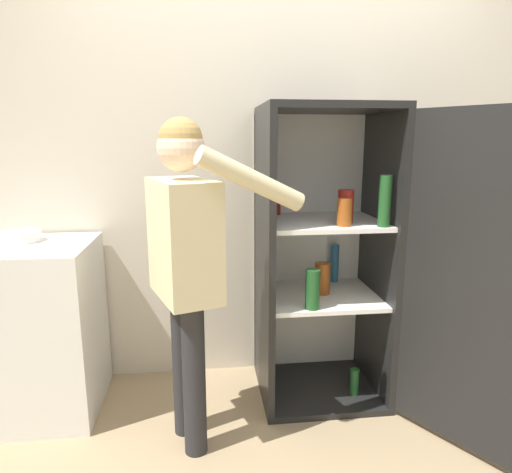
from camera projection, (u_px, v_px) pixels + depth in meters
The scene contains 6 objects.
ground_plane at pixel (304, 467), 2.06m from camera, with size 12.00×12.00×0.00m, color tan.
wall_back at pixel (272, 168), 2.74m from camera, with size 7.00×0.06×2.55m.
refrigerator at pixel (349, 260), 2.45m from camera, with size 1.08×1.19×1.62m.
person at pixel (186, 247), 2.04m from camera, with size 0.71×0.53×1.54m.
counter at pixel (34, 329), 2.42m from camera, with size 0.64×0.60×0.92m.
bowl at pixel (20, 236), 2.39m from camera, with size 0.21×0.21×0.06m.
Camera 1 is at (-0.43, -1.76, 1.45)m, focal length 32.00 mm.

